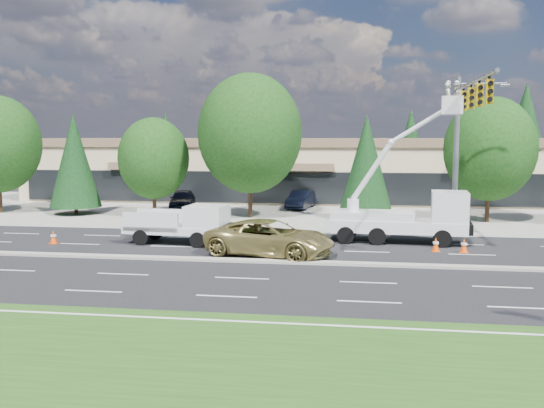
% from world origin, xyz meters
% --- Properties ---
extents(ground, '(140.00, 140.00, 0.00)m').
position_xyz_m(ground, '(0.00, 0.00, 0.00)').
color(ground, black).
rests_on(ground, ground).
extents(concrete_apron, '(140.00, 22.00, 0.01)m').
position_xyz_m(concrete_apron, '(0.00, 20.00, 0.01)').
color(concrete_apron, gray).
rests_on(concrete_apron, ground).
extents(grass_verge, '(140.00, 10.00, 0.01)m').
position_xyz_m(grass_verge, '(0.00, -13.00, 0.01)').
color(grass_verge, '#1F4413').
rests_on(grass_verge, ground).
extents(road_median, '(120.00, 0.55, 0.12)m').
position_xyz_m(road_median, '(0.00, 0.00, 0.06)').
color(road_median, gray).
rests_on(road_median, ground).
extents(strip_mall, '(50.40, 15.40, 5.50)m').
position_xyz_m(strip_mall, '(0.00, 29.97, 2.83)').
color(strip_mall, '#C7B688').
rests_on(strip_mall, ground).
extents(tree_front_b, '(3.71, 3.71, 7.31)m').
position_xyz_m(tree_front_b, '(-16.00, 15.00, 3.92)').
color(tree_front_b, '#332114').
rests_on(tree_front_b, ground).
extents(tree_front_c, '(5.06, 5.06, 7.02)m').
position_xyz_m(tree_front_c, '(-10.00, 15.00, 4.11)').
color(tree_front_c, '#332114').
rests_on(tree_front_c, ground).
extents(tree_front_d, '(7.23, 7.23, 10.04)m').
position_xyz_m(tree_front_d, '(-3.00, 15.00, 5.87)').
color(tree_front_d, '#332114').
rests_on(tree_front_d, ground).
extents(tree_front_e, '(3.63, 3.63, 7.15)m').
position_xyz_m(tree_front_e, '(5.00, 15.00, 3.84)').
color(tree_front_e, '#332114').
rests_on(tree_front_e, ground).
extents(tree_front_f, '(5.97, 5.97, 8.29)m').
position_xyz_m(tree_front_f, '(13.00, 15.00, 4.85)').
color(tree_front_f, '#332114').
rests_on(tree_front_f, ground).
extents(tree_back_a, '(4.28, 4.28, 8.43)m').
position_xyz_m(tree_back_a, '(-18.00, 42.00, 4.52)').
color(tree_back_a, '#332114').
rests_on(tree_back_a, ground).
extents(tree_back_b, '(5.02, 5.02, 9.90)m').
position_xyz_m(tree_back_b, '(-4.00, 42.00, 5.31)').
color(tree_back_b, '#332114').
rests_on(tree_back_b, ground).
extents(tree_back_c, '(4.38, 4.38, 8.64)m').
position_xyz_m(tree_back_c, '(10.00, 42.00, 4.64)').
color(tree_back_c, '#332114').
rests_on(tree_back_c, ground).
extents(tree_back_d, '(5.82, 5.82, 11.47)m').
position_xyz_m(tree_back_d, '(22.00, 42.00, 6.15)').
color(tree_back_d, '#332114').
rests_on(tree_back_d, ground).
extents(signal_mast, '(2.76, 10.16, 9.00)m').
position_xyz_m(signal_mast, '(10.03, 7.04, 6.06)').
color(signal_mast, gray).
rests_on(signal_mast, ground).
extents(utility_pickup, '(5.58, 2.52, 2.08)m').
position_xyz_m(utility_pickup, '(-4.60, 4.16, 0.86)').
color(utility_pickup, silver).
rests_on(utility_pickup, ground).
extents(bucket_truck, '(7.92, 2.87, 8.51)m').
position_xyz_m(bucket_truck, '(7.35, 6.13, 1.85)').
color(bucket_truck, silver).
rests_on(bucket_truck, ground).
extents(traffic_cone_a, '(0.40, 0.40, 0.70)m').
position_xyz_m(traffic_cone_a, '(-11.46, 3.19, 0.34)').
color(traffic_cone_a, '#F14607').
rests_on(traffic_cone_a, ground).
extents(traffic_cone_b, '(0.40, 0.40, 0.70)m').
position_xyz_m(traffic_cone_b, '(-3.00, 3.91, 0.34)').
color(traffic_cone_b, '#F14607').
rests_on(traffic_cone_b, ground).
extents(traffic_cone_c, '(0.40, 0.40, 0.70)m').
position_xyz_m(traffic_cone_c, '(0.84, 3.25, 0.34)').
color(traffic_cone_c, '#F14607').
rests_on(traffic_cone_c, ground).
extents(traffic_cone_d, '(0.40, 0.40, 0.70)m').
position_xyz_m(traffic_cone_d, '(8.38, 3.87, 0.34)').
color(traffic_cone_d, '#F14607').
rests_on(traffic_cone_d, ground).
extents(traffic_cone_e, '(0.40, 0.40, 0.70)m').
position_xyz_m(traffic_cone_e, '(9.71, 3.75, 0.34)').
color(traffic_cone_e, '#F14607').
rests_on(traffic_cone_e, ground).
extents(minivan, '(6.65, 4.16, 1.71)m').
position_xyz_m(minivan, '(0.42, 1.59, 0.86)').
color(minivan, '#9A8B4A').
rests_on(minivan, ground).
extents(parked_car_west, '(2.76, 4.89, 1.57)m').
position_xyz_m(parked_car_west, '(-9.06, 18.81, 0.79)').
color(parked_car_west, black).
rests_on(parked_car_west, ground).
extents(parked_car_east, '(2.14, 4.50, 1.42)m').
position_xyz_m(parked_car_east, '(0.00, 20.64, 0.71)').
color(parked_car_east, black).
rests_on(parked_car_east, ground).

